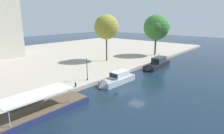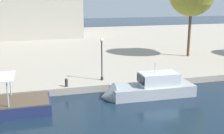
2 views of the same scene
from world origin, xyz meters
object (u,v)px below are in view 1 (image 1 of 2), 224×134
mooring_bollard_1 (34,97)px  motor_yacht_1 (116,81)px  tree_2 (157,27)px  tree_1 (106,27)px  tour_boat_0 (29,118)px  lamp_post (87,67)px  mooring_bollard_0 (76,84)px  motor_yacht_2 (156,65)px

mooring_bollard_1 → motor_yacht_1: bearing=-12.5°
tree_2 → tree_1: bearing=157.3°
tour_boat_0 → lamp_post: (13.43, 4.53, 2.78)m
mooring_bollard_1 → tree_2: (41.28, 3.08, 8.00)m
mooring_bollard_0 → mooring_bollard_1: 7.05m
tree_2 → tour_boat_0: bearing=-171.3°
tree_1 → lamp_post: bearing=-149.8°
mooring_bollard_0 → tree_1: tree_1 is taller
mooring_bollard_1 → lamp_post: lamp_post is taller
tour_boat_0 → mooring_bollard_0: bearing=-161.4°
motor_yacht_1 → lamp_post: size_ratio=2.03×
mooring_bollard_0 → motor_yacht_2: bearing=-7.4°
mooring_bollard_0 → tree_2: 35.31m
mooring_bollard_1 → tree_1: (25.69, 9.61, 8.28)m
motor_yacht_2 → lamp_post: (-18.85, 4.14, 2.50)m
motor_yacht_1 → mooring_bollard_0: 7.52m
mooring_bollard_1 → tree_1: bearing=20.5°
tree_1 → mooring_bollard_0: bearing=-152.1°
motor_yacht_2 → lamp_post: lamp_post is taller
motor_yacht_1 → tree_2: bearing=-165.4°
tree_1 → tree_2: tree_2 is taller
mooring_bollard_1 → tour_boat_0: bearing=-126.4°
lamp_post → tree_2: size_ratio=0.35×
motor_yacht_2 → mooring_bollard_0: motor_yacht_2 is taller
tour_boat_0 → motor_yacht_1: motor_yacht_1 is taller
motor_yacht_2 → tree_2: size_ratio=0.91×
motor_yacht_1 → lamp_post: lamp_post is taller
tour_boat_0 → mooring_bollard_1: tour_boat_0 is taller
lamp_post → motor_yacht_1: bearing=-51.2°
motor_yacht_2 → mooring_bollard_1: bearing=-9.7°
tree_1 → tree_2: (15.58, -6.53, -0.29)m
motor_yacht_2 → lamp_post: 19.46m
tour_boat_0 → tree_1: 32.54m
mooring_bollard_1 → lamp_post: bearing=4.9°
mooring_bollard_0 → tree_1: bearing=27.9°
motor_yacht_2 → lamp_post: size_ratio=2.59×
mooring_bollard_0 → lamp_post: bearing=17.9°
mooring_bollard_0 → mooring_bollard_1: bearing=177.7°
motor_yacht_1 → mooring_bollard_0: (-6.95, 2.81, 0.54)m
tour_boat_0 → tree_2: bearing=-171.6°
mooring_bollard_1 → tree_1: 28.65m
motor_yacht_1 → tree_2: size_ratio=0.72×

